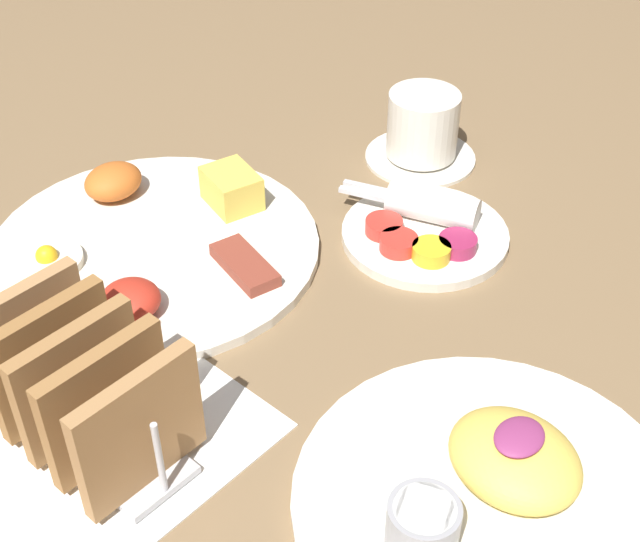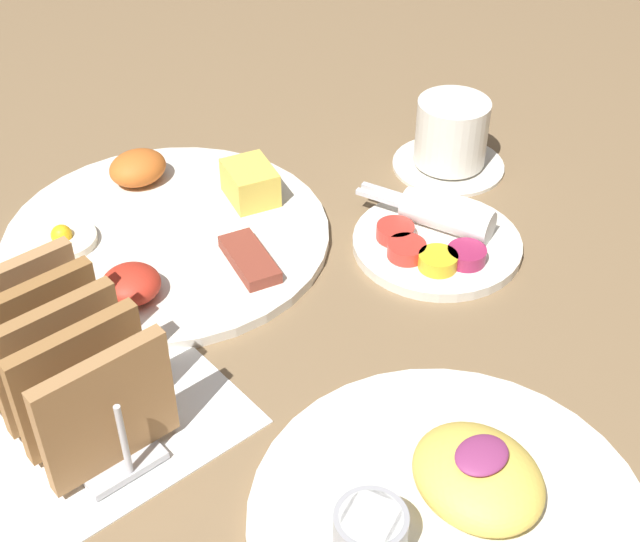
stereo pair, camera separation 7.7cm
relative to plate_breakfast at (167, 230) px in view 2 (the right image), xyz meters
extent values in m
plane|color=brown|center=(-0.01, -0.21, -0.01)|extent=(3.00, 3.00, 0.00)
cube|color=white|center=(-0.18, -0.14, -0.01)|extent=(0.22, 0.22, 0.00)
cylinder|color=silver|center=(0.00, 0.00, 0.00)|extent=(0.31, 0.31, 0.01)
cube|color=#E5C64C|center=(0.09, -0.01, 0.02)|extent=(0.06, 0.07, 0.04)
ellipsoid|color=#C66023|center=(0.02, 0.09, 0.02)|extent=(0.06, 0.05, 0.03)
cylinder|color=#F4EACC|center=(-0.09, 0.05, 0.00)|extent=(0.06, 0.06, 0.01)
sphere|color=yellow|center=(-0.09, 0.05, 0.01)|extent=(0.02, 0.02, 0.02)
ellipsoid|color=red|center=(-0.08, -0.06, 0.01)|extent=(0.05, 0.05, 0.03)
cube|color=brown|center=(0.03, -0.09, 0.01)|extent=(0.05, 0.08, 0.01)
cylinder|color=silver|center=(0.19, -0.18, 0.00)|extent=(0.16, 0.16, 0.01)
cylinder|color=red|center=(0.16, -0.15, 0.01)|extent=(0.04, 0.04, 0.01)
cylinder|color=red|center=(0.15, -0.18, 0.01)|extent=(0.04, 0.04, 0.01)
cylinder|color=gold|center=(0.16, -0.21, 0.01)|extent=(0.04, 0.04, 0.01)
cylinder|color=#99234C|center=(0.18, -0.22, 0.01)|extent=(0.04, 0.04, 0.01)
cylinder|color=white|center=(0.20, -0.17, 0.02)|extent=(0.06, 0.09, 0.03)
cube|color=silver|center=(0.18, -0.11, 0.02)|extent=(0.02, 0.05, 0.00)
cube|color=silver|center=(0.19, -0.11, 0.02)|extent=(0.02, 0.05, 0.00)
cylinder|color=silver|center=(-0.03, -0.40, 0.00)|extent=(0.28, 0.28, 0.01)
ellipsoid|color=#EAC651|center=(-0.01, -0.40, 0.02)|extent=(0.09, 0.10, 0.04)
ellipsoid|color=#8C3366|center=(-0.01, -0.40, 0.04)|extent=(0.04, 0.03, 0.01)
cylinder|color=#99999E|center=(-0.09, -0.39, 0.02)|extent=(0.05, 0.05, 0.04)
cylinder|color=white|center=(-0.09, -0.39, 0.04)|extent=(0.04, 0.04, 0.01)
cube|color=#B7B7BC|center=(-0.18, -0.14, 0.00)|extent=(0.06, 0.18, 0.01)
cube|color=#A17345|center=(-0.18, -0.20, 0.05)|extent=(0.10, 0.01, 0.10)
cube|color=olive|center=(-0.18, -0.17, 0.05)|extent=(0.10, 0.01, 0.10)
cube|color=olive|center=(-0.18, -0.14, 0.05)|extent=(0.10, 0.01, 0.10)
cube|color=olive|center=(-0.18, -0.11, 0.05)|extent=(0.10, 0.01, 0.10)
cube|color=#A7794B|center=(-0.18, -0.08, 0.05)|extent=(0.10, 0.01, 0.10)
cylinder|color=#B7B7BC|center=(-0.18, -0.23, 0.03)|extent=(0.01, 0.00, 0.07)
cylinder|color=#B7B7BC|center=(-0.18, -0.05, 0.03)|extent=(0.01, 0.01, 0.07)
cylinder|color=silver|center=(0.30, -0.09, -0.01)|extent=(0.12, 0.12, 0.01)
cylinder|color=silver|center=(0.30, -0.09, 0.03)|extent=(0.08, 0.08, 0.07)
cylinder|color=#381E0F|center=(0.30, -0.09, 0.06)|extent=(0.06, 0.06, 0.01)
camera|label=1|loc=(-0.39, -0.57, 0.51)|focal=50.00mm
camera|label=2|loc=(-0.34, -0.62, 0.51)|focal=50.00mm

